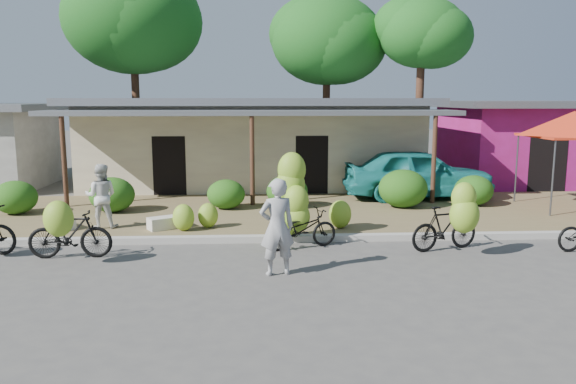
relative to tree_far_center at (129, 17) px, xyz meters
name	(u,v)px	position (x,y,z in m)	size (l,w,h in m)	color
ground	(250,267)	(5.69, -16.11, -7.04)	(100.00, 100.00, 0.00)	#4A4845
sidewalk	(252,214)	(5.69, -11.11, -6.98)	(60.00, 6.00, 0.12)	olive
curb	(251,239)	(5.69, -14.11, -6.97)	(60.00, 0.25, 0.15)	#A8A399
shop_main	(253,141)	(5.69, -5.18, -5.32)	(13.00, 8.50, 3.35)	beige
shop_pink	(517,141)	(16.19, -5.12, -5.37)	(6.00, 6.00, 3.25)	#B11B7C
tree_far_center	(129,17)	(0.00, 0.00, 0.00)	(6.28, 6.25, 9.44)	#523020
tree_center_right	(323,38)	(9.00, 0.50, -0.85)	(5.41, 5.30, 8.21)	#523020
tree_near_right	(417,31)	(13.00, -1.50, -0.74)	(4.09, 3.89, 7.84)	#523020
hedge_0	(15,197)	(-0.96, -11.08, -6.45)	(1.22, 1.09, 0.95)	#145012
hedge_1	(112,195)	(1.68, -10.93, -6.42)	(1.29, 1.16, 1.00)	#145012
hedge_2	(226,194)	(4.92, -10.62, -6.49)	(1.12, 1.00, 0.87)	#145012
hedge_3	(287,191)	(6.73, -10.46, -6.44)	(1.23, 1.11, 0.96)	#145012
hedge_4	(403,189)	(10.18, -10.68, -6.35)	(1.46, 1.31, 1.14)	#145012
hedge_5	(474,190)	(12.40, -10.49, -6.46)	(1.18, 1.06, 0.92)	#145012
red_canopy	(574,124)	(15.06, -11.02, -4.43)	(3.50, 3.50, 2.86)	#59595E
bike_left	(68,231)	(1.91, -15.39, -6.43)	(1.75, 1.17, 1.36)	black
bike_center	(296,209)	(6.71, -14.46, -6.18)	(1.79, 1.39, 2.13)	black
bike_right	(451,222)	(10.05, -15.26, -6.35)	(1.74, 1.36, 1.61)	black
loose_banana_a	(183,217)	(4.02, -13.38, -6.59)	(0.53, 0.45, 0.67)	#9FB42D
loose_banana_b	(208,215)	(4.60, -13.08, -6.61)	(0.50, 0.43, 0.63)	#9FB42D
loose_banana_c	(340,214)	(7.91, -13.29, -6.57)	(0.57, 0.48, 0.71)	#9FB42D
sack_near	(166,223)	(3.54, -13.13, -6.77)	(0.85, 0.40, 0.30)	white
sack_far	(62,223)	(0.95, -12.99, -6.78)	(0.75, 0.38, 0.28)	white
vendor	(277,227)	(6.22, -16.61, -6.11)	(0.68, 0.45, 1.87)	#989898
bystander	(101,196)	(1.93, -12.93, -6.11)	(0.79, 0.61, 1.62)	silver
teal_van	(418,173)	(11.07, -9.11, -6.11)	(1.92, 4.77, 1.63)	teal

